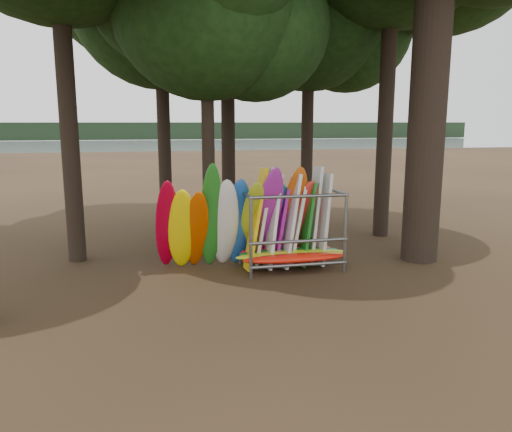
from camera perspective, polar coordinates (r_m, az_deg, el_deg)
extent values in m
plane|color=#47331E|center=(13.34, 2.15, -7.06)|extent=(120.00, 120.00, 0.00)
plane|color=gray|center=(72.49, -9.77, 7.32)|extent=(160.00, 160.00, 0.00)
cube|color=black|center=(122.36, -10.88, 9.53)|extent=(160.00, 4.00, 4.00)
cylinder|color=black|center=(15.53, -21.19, 18.13)|extent=(0.51, 0.51, 12.52)
cylinder|color=black|center=(18.75, -10.61, 13.06)|extent=(0.47, 0.47, 9.80)
cylinder|color=black|center=(20.12, -3.28, 16.61)|extent=(0.54, 0.54, 12.29)
cylinder|color=black|center=(20.35, 5.94, 13.09)|extent=(0.48, 0.48, 9.88)
ellipsoid|color=black|center=(20.78, 6.14, 22.65)|extent=(7.27, 7.27, 6.32)
cylinder|color=black|center=(15.53, -5.55, 11.92)|extent=(0.40, 0.40, 8.82)
ellipsoid|color=black|center=(15.90, -5.77, 23.11)|extent=(6.49, 6.49, 5.65)
cylinder|color=black|center=(18.57, 14.97, 18.57)|extent=(0.55, 0.55, 13.45)
cylinder|color=black|center=(15.59, 19.65, 21.10)|extent=(1.05, 1.05, 14.08)
ellipsoid|color=#BA0120|center=(13.73, -10.18, -1.07)|extent=(0.68, 1.67, 2.75)
ellipsoid|color=#FFDE04|center=(13.71, -8.48, -1.56)|extent=(0.76, 1.41, 2.50)
ellipsoid|color=#C74301|center=(13.77, -6.82, -1.59)|extent=(0.73, 1.52, 2.44)
ellipsoid|color=#21741F|center=(13.68, -5.17, -0.08)|extent=(0.60, 1.34, 3.12)
ellipsoid|color=silver|center=(13.89, -3.58, -0.85)|extent=(0.78, 1.36, 2.71)
ellipsoid|color=blue|center=(14.08, -2.04, -0.73)|extent=(0.76, 1.04, 2.63)
ellipsoid|color=#A7B81E|center=(14.08, -0.38, -0.82)|extent=(0.74, 1.67, 2.64)
ellipsoid|color=purple|center=(13.98, 1.35, -0.09)|extent=(0.94, 1.61, 3.01)
ellipsoid|color=#12627B|center=(14.42, 2.60, -0.78)|extent=(0.79, 1.09, 2.48)
ellipsoid|color=#C6510F|center=(14.37, 4.27, 0.11)|extent=(0.92, 1.27, 2.95)
ellipsoid|color=red|center=(14.53, 5.76, -0.60)|extent=(0.77, 1.13, 2.56)
ellipsoid|color=red|center=(13.67, 4.56, -4.81)|extent=(2.97, 0.55, 0.24)
ellipsoid|color=#C4D91C|center=(13.99, 4.16, -4.45)|extent=(3.24, 0.55, 0.24)
ellipsoid|color=#186F29|center=(14.25, 3.83, -4.15)|extent=(2.92, 0.55, 0.24)
ellipsoid|color=red|center=(14.56, 3.48, -3.83)|extent=(2.69, 0.55, 0.24)
cube|color=yellow|center=(13.75, -0.06, -0.37)|extent=(0.65, 0.82, 2.86)
cube|color=silver|center=(13.96, 0.80, -0.21)|extent=(0.64, 0.76, 2.86)
cube|color=white|center=(13.89, 1.94, -0.64)|extent=(0.49, 0.81, 2.70)
cube|color=#A11A93|center=(14.19, 2.71, -1.31)|extent=(0.50, 0.75, 2.25)
cube|color=silver|center=(13.99, 3.95, -0.61)|extent=(0.57, 0.82, 2.68)
cube|color=white|center=(14.31, 4.65, -1.10)|extent=(0.57, 0.73, 2.31)
cube|color=#176B1D|center=(14.21, 5.82, -1.01)|extent=(0.46, 0.77, 2.42)
cube|color=silver|center=(14.41, 6.57, 0.00)|extent=(0.46, 0.82, 2.85)
cube|color=silver|center=(14.36, 7.70, -0.45)|extent=(0.40, 0.81, 2.66)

